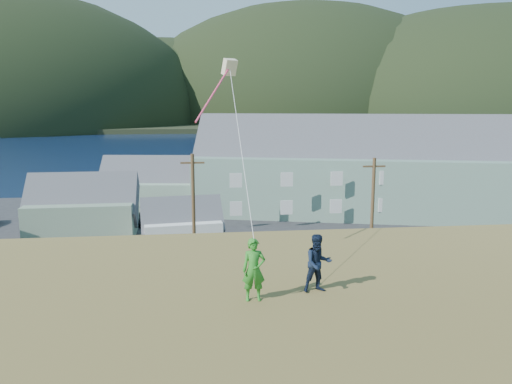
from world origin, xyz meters
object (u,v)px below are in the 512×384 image
(kite_flyer_green, at_px, (254,270))
(lodge, at_px, (368,169))
(shed_palegreen_near, at_px, (83,208))
(shed_white, at_px, (182,225))
(wharf, at_px, (156,186))
(kite_flyer_navy, at_px, (318,263))
(shed_palegreen_far, at_px, (153,186))

(kite_flyer_green, bearing_deg, lodge, 68.12)
(shed_palegreen_near, bearing_deg, shed_white, -29.93)
(wharf, height_order, shed_white, shed_white)
(shed_palegreen_near, xyz_separation_m, shed_white, (9.17, -5.06, -0.61))
(shed_palegreen_near, distance_m, kite_flyer_navy, 36.90)
(shed_palegreen_near, xyz_separation_m, kite_flyer_green, (12.08, -34.18, 5.33))
(kite_flyer_green, distance_m, kite_flyer_navy, 1.84)
(shed_white, bearing_deg, wharf, 91.65)
(shed_palegreen_far, bearing_deg, shed_white, -68.26)
(kite_flyer_green, xyz_separation_m, kite_flyer_navy, (1.80, 0.40, -0.02))
(shed_palegreen_near, xyz_separation_m, shed_palegreen_far, (5.45, 10.12, 0.26))
(wharf, height_order, shed_palegreen_near, shed_palegreen_near)
(shed_palegreen_near, height_order, shed_white, shed_palegreen_near)
(shed_palegreen_far, bearing_deg, shed_palegreen_near, -110.34)
(wharf, xyz_separation_m, shed_white, (4.74, -30.39, 1.64))
(shed_palegreen_near, relative_size, shed_palegreen_far, 0.81)
(wharf, height_order, kite_flyer_green, kite_flyer_green)
(lodge, xyz_separation_m, shed_white, (-20.03, -11.48, -3.04))
(shed_palegreen_far, bearing_deg, lodge, -0.90)
(shed_white, distance_m, kite_flyer_navy, 29.70)
(lodge, distance_m, kite_flyer_green, 44.16)
(wharf, xyz_separation_m, kite_flyer_navy, (9.44, -59.11, 7.56))
(shed_palegreen_far, relative_size, kite_flyer_navy, 7.65)
(wharf, bearing_deg, shed_white, -81.14)
(wharf, distance_m, shed_white, 30.80)
(shed_white, bearing_deg, shed_palegreen_far, 96.57)
(lodge, relative_size, shed_palegreen_near, 3.95)
(lodge, distance_m, shed_palegreen_far, 24.14)
(lodge, xyz_separation_m, shed_palegreen_far, (-23.76, 3.70, -2.16))
(shed_palegreen_far, bearing_deg, wharf, 101.78)
(wharf, xyz_separation_m, shed_palegreen_far, (1.02, -15.21, 2.51))
(wharf, relative_size, shed_white, 3.57)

